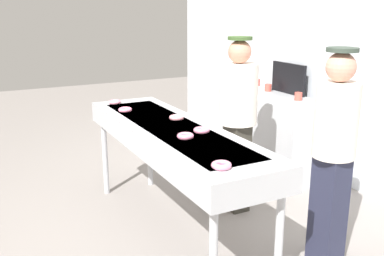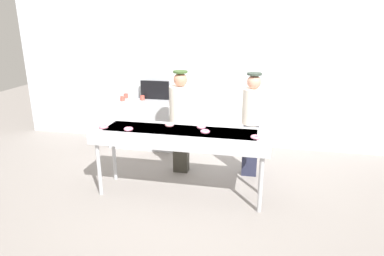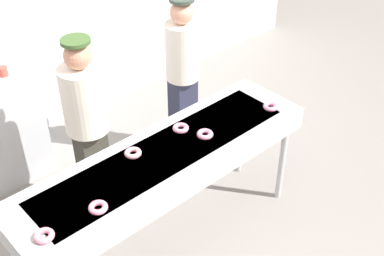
{
  "view_description": "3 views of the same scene",
  "coord_description": "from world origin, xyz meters",
  "px_view_note": "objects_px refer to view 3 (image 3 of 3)",
  "views": [
    {
      "loc": [
        3.2,
        -1.48,
        1.94
      ],
      "look_at": [
        0.44,
        -0.04,
        1.08
      ],
      "focal_mm": 41.31,
      "sensor_mm": 36.0,
      "label": 1
    },
    {
      "loc": [
        1.06,
        -4.25,
        2.43
      ],
      "look_at": [
        0.18,
        -0.06,
        1.04
      ],
      "focal_mm": 31.35,
      "sensor_mm": 36.0,
      "label": 2
    },
    {
      "loc": [
        -1.8,
        -2.28,
        3.32
      ],
      "look_at": [
        0.26,
        -0.02,
        1.09
      ],
      "focal_mm": 47.24,
      "sensor_mm": 36.0,
      "label": 3
    }
  ],
  "objects_px": {
    "strawberry_donut_1": "(181,128)",
    "strawberry_donut_5": "(44,236)",
    "strawberry_donut_4": "(205,134)",
    "fryer_conveyor": "(165,163)",
    "worker_assistant": "(183,72)",
    "worker_baker": "(87,119)",
    "strawberry_donut_0": "(271,107)",
    "strawberry_donut_2": "(133,153)",
    "strawberry_donut_3": "(98,207)",
    "paper_cup_1": "(3,71)"
  },
  "relations": [
    {
      "from": "strawberry_donut_1",
      "to": "strawberry_donut_5",
      "type": "bearing_deg",
      "value": -168.44
    },
    {
      "from": "strawberry_donut_1",
      "to": "strawberry_donut_4",
      "type": "relative_size",
      "value": 1.0
    },
    {
      "from": "fryer_conveyor",
      "to": "strawberry_donut_4",
      "type": "height_order",
      "value": "strawberry_donut_4"
    },
    {
      "from": "strawberry_donut_4",
      "to": "worker_assistant",
      "type": "xyz_separation_m",
      "value": [
        0.59,
        0.93,
        -0.07
      ]
    },
    {
      "from": "strawberry_donut_1",
      "to": "worker_baker",
      "type": "height_order",
      "value": "worker_baker"
    },
    {
      "from": "strawberry_donut_5",
      "to": "worker_baker",
      "type": "relative_size",
      "value": 0.08
    },
    {
      "from": "strawberry_donut_0",
      "to": "strawberry_donut_5",
      "type": "distance_m",
      "value": 2.09
    },
    {
      "from": "strawberry_donut_1",
      "to": "strawberry_donut_2",
      "type": "distance_m",
      "value": 0.46
    },
    {
      "from": "strawberry_donut_2",
      "to": "worker_baker",
      "type": "distance_m",
      "value": 0.64
    },
    {
      "from": "strawberry_donut_2",
      "to": "worker_assistant",
      "type": "distance_m",
      "value": 1.35
    },
    {
      "from": "strawberry_donut_5",
      "to": "worker_assistant",
      "type": "bearing_deg",
      "value": 26.78
    },
    {
      "from": "strawberry_donut_1",
      "to": "strawberry_donut_4",
      "type": "distance_m",
      "value": 0.2
    },
    {
      "from": "strawberry_donut_1",
      "to": "strawberry_donut_5",
      "type": "distance_m",
      "value": 1.37
    },
    {
      "from": "strawberry_donut_1",
      "to": "strawberry_donut_2",
      "type": "relative_size",
      "value": 1.0
    },
    {
      "from": "strawberry_donut_3",
      "to": "strawberry_donut_4",
      "type": "distance_m",
      "value": 1.05
    },
    {
      "from": "strawberry_donut_2",
      "to": "strawberry_donut_5",
      "type": "height_order",
      "value": "same"
    },
    {
      "from": "worker_assistant",
      "to": "strawberry_donut_0",
      "type": "bearing_deg",
      "value": 100.29
    },
    {
      "from": "strawberry_donut_4",
      "to": "paper_cup_1",
      "type": "height_order",
      "value": "strawberry_donut_4"
    },
    {
      "from": "strawberry_donut_1",
      "to": "strawberry_donut_0",
      "type": "bearing_deg",
      "value": -20.01
    },
    {
      "from": "fryer_conveyor",
      "to": "strawberry_donut_3",
      "type": "bearing_deg",
      "value": -166.76
    },
    {
      "from": "strawberry_donut_1",
      "to": "paper_cup_1",
      "type": "distance_m",
      "value": 1.96
    },
    {
      "from": "worker_baker",
      "to": "worker_assistant",
      "type": "distance_m",
      "value": 1.13
    },
    {
      "from": "strawberry_donut_3",
      "to": "paper_cup_1",
      "type": "distance_m",
      "value": 2.19
    },
    {
      "from": "fryer_conveyor",
      "to": "strawberry_donut_5",
      "type": "height_order",
      "value": "strawberry_donut_5"
    },
    {
      "from": "worker_baker",
      "to": "paper_cup_1",
      "type": "xyz_separation_m",
      "value": [
        -0.14,
        1.23,
        -0.02
      ]
    },
    {
      "from": "strawberry_donut_0",
      "to": "strawberry_donut_5",
      "type": "xyz_separation_m",
      "value": [
        -2.09,
        0.0,
        0.0
      ]
    },
    {
      "from": "fryer_conveyor",
      "to": "strawberry_donut_0",
      "type": "distance_m",
      "value": 1.04
    },
    {
      "from": "strawberry_donut_1",
      "to": "strawberry_donut_5",
      "type": "height_order",
      "value": "same"
    },
    {
      "from": "strawberry_donut_1",
      "to": "strawberry_donut_2",
      "type": "height_order",
      "value": "same"
    },
    {
      "from": "strawberry_donut_1",
      "to": "worker_assistant",
      "type": "distance_m",
      "value": 1.0
    },
    {
      "from": "strawberry_donut_3",
      "to": "strawberry_donut_4",
      "type": "bearing_deg",
      "value": 5.86
    },
    {
      "from": "strawberry_donut_0",
      "to": "worker_baker",
      "type": "xyz_separation_m",
      "value": [
        -1.2,
        0.91,
        -0.03
      ]
    },
    {
      "from": "strawberry_donut_0",
      "to": "strawberry_donut_1",
      "type": "distance_m",
      "value": 0.8
    },
    {
      "from": "worker_baker",
      "to": "strawberry_donut_5",
      "type": "bearing_deg",
      "value": 50.67
    },
    {
      "from": "strawberry_donut_1",
      "to": "worker_baker",
      "type": "relative_size",
      "value": 0.08
    },
    {
      "from": "strawberry_donut_4",
      "to": "strawberry_donut_5",
      "type": "relative_size",
      "value": 1.0
    },
    {
      "from": "strawberry_donut_3",
      "to": "paper_cup_1",
      "type": "relative_size",
      "value": 1.4
    },
    {
      "from": "strawberry_donut_5",
      "to": "strawberry_donut_1",
      "type": "bearing_deg",
      "value": 11.56
    },
    {
      "from": "strawberry_donut_0",
      "to": "worker_assistant",
      "type": "xyz_separation_m",
      "value": [
        -0.08,
        1.01,
        -0.07
      ]
    },
    {
      "from": "strawberry_donut_3",
      "to": "strawberry_donut_5",
      "type": "relative_size",
      "value": 1.0
    },
    {
      "from": "strawberry_donut_2",
      "to": "fryer_conveyor",
      "type": "bearing_deg",
      "value": -35.64
    },
    {
      "from": "strawberry_donut_2",
      "to": "worker_assistant",
      "type": "height_order",
      "value": "worker_assistant"
    },
    {
      "from": "strawberry_donut_2",
      "to": "strawberry_donut_5",
      "type": "distance_m",
      "value": 0.92
    },
    {
      "from": "strawberry_donut_5",
      "to": "fryer_conveyor",
      "type": "bearing_deg",
      "value": 7.65
    },
    {
      "from": "strawberry_donut_2",
      "to": "strawberry_donut_3",
      "type": "distance_m",
      "value": 0.58
    },
    {
      "from": "fryer_conveyor",
      "to": "strawberry_donut_1",
      "type": "xyz_separation_m",
      "value": [
        0.28,
        0.13,
        0.11
      ]
    },
    {
      "from": "fryer_conveyor",
      "to": "strawberry_donut_1",
      "type": "relative_size",
      "value": 19.37
    },
    {
      "from": "strawberry_donut_4",
      "to": "paper_cup_1",
      "type": "bearing_deg",
      "value": 108.24
    },
    {
      "from": "strawberry_donut_2",
      "to": "strawberry_donut_5",
      "type": "relative_size",
      "value": 1.0
    },
    {
      "from": "strawberry_donut_0",
      "to": "strawberry_donut_1",
      "type": "bearing_deg",
      "value": 159.99
    }
  ]
}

